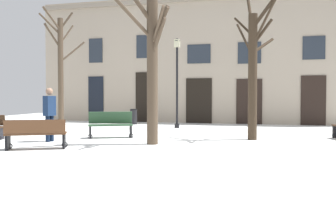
% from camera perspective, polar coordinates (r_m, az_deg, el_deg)
% --- Properties ---
extents(ground_plane, '(28.89, 28.89, 0.00)m').
position_cam_1_polar(ground_plane, '(12.83, -1.56, -5.26)').
color(ground_plane, white).
extents(building_facade, '(18.06, 0.60, 6.92)m').
position_cam_1_polar(building_facade, '(19.97, 4.20, 7.25)').
color(building_facade, tan).
rests_on(building_facade, ground).
extents(tree_center, '(1.86, 1.64, 5.25)m').
position_cam_1_polar(tree_center, '(12.74, 13.34, 6.04)').
color(tree_center, '#382B1E').
rests_on(tree_center, ground).
extents(tree_foreground, '(1.69, 2.10, 5.77)m').
position_cam_1_polar(tree_foreground, '(19.23, -16.54, 5.96)').
color(tree_foreground, '#4C3D2D').
rests_on(tree_foreground, ground).
extents(tree_right_of_center, '(1.82, 1.12, 4.81)m').
position_cam_1_polar(tree_right_of_center, '(11.27, -2.57, 7.11)').
color(tree_right_of_center, '#4C3D2D').
rests_on(tree_right_of_center, ground).
extents(streetlamp, '(0.30, 0.30, 4.14)m').
position_cam_1_polar(streetlamp, '(16.74, 1.43, 4.99)').
color(streetlamp, black).
rests_on(streetlamp, ground).
extents(litter_bin, '(0.39, 0.39, 0.80)m').
position_cam_1_polar(litter_bin, '(18.93, -5.42, -1.82)').
color(litter_bin, black).
rests_on(litter_bin, ground).
extents(bench_by_litter_bin, '(1.62, 1.08, 0.93)m').
position_cam_1_polar(bench_by_litter_bin, '(13.15, -9.01, -3.04)').
color(bench_by_litter_bin, '#2D4C33').
rests_on(bench_by_litter_bin, ground).
extents(bench_facing_shops, '(1.70, 1.14, 0.85)m').
position_cam_1_polar(bench_facing_shops, '(10.88, -20.04, -4.28)').
color(bench_facing_shops, '#51331E').
rests_on(bench_facing_shops, ground).
extents(person_near_bench, '(0.29, 0.41, 1.76)m').
position_cam_1_polar(person_near_bench, '(12.50, -18.12, -0.99)').
color(person_near_bench, black).
rests_on(person_near_bench, ground).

